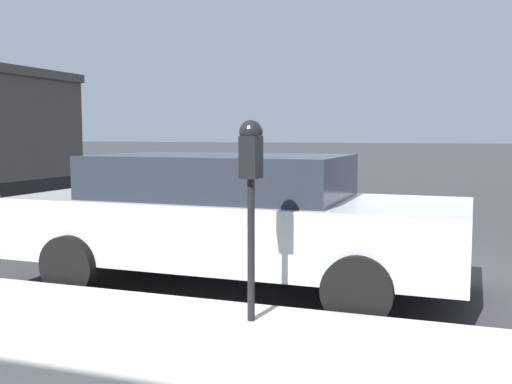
% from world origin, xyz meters
% --- Properties ---
extents(ground_plane, '(220.00, 220.00, 0.00)m').
position_xyz_m(ground_plane, '(0.00, 0.00, 0.00)').
color(ground_plane, '#333335').
extents(parking_meter, '(0.21, 0.19, 1.64)m').
position_xyz_m(parking_meter, '(-2.67, 0.54, 1.42)').
color(parking_meter, black).
rests_on(parking_meter, sidewalk).
extents(car_silver, '(2.13, 4.90, 1.46)m').
position_xyz_m(car_silver, '(-1.07, 1.34, 0.78)').
color(car_silver, '#B7BABF').
rests_on(car_silver, ground_plane).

